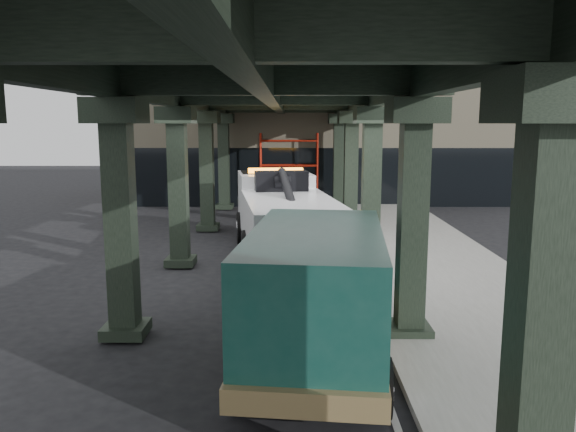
{
  "coord_description": "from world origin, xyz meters",
  "views": [
    {
      "loc": [
        0.1,
        -15.34,
        4.5
      ],
      "look_at": [
        0.02,
        1.6,
        1.7
      ],
      "focal_mm": 35.0,
      "sensor_mm": 36.0,
      "label": 1
    }
  ],
  "objects": [
    {
      "name": "sidewalk",
      "position": [
        4.5,
        2.0,
        0.07
      ],
      "size": [
        5.0,
        40.0,
        0.15
      ],
      "primitive_type": "cube",
      "color": "gray",
      "rests_on": "ground"
    },
    {
      "name": "towed_van",
      "position": [
        0.61,
        -5.08,
        1.4
      ],
      "size": [
        3.12,
        6.62,
        2.6
      ],
      "rotation": [
        0.0,
        0.0,
        -0.11
      ],
      "color": "#13463D",
      "rests_on": "ground"
    },
    {
      "name": "ground",
      "position": [
        0.0,
        0.0,
        0.0
      ],
      "size": [
        90.0,
        90.0,
        0.0
      ],
      "primitive_type": "plane",
      "color": "black",
      "rests_on": "ground"
    },
    {
      "name": "scaffolding",
      "position": [
        0.0,
        14.64,
        2.11
      ],
      "size": [
        3.08,
        0.88,
        4.0
      ],
      "color": "red",
      "rests_on": "ground"
    },
    {
      "name": "lane_stripe",
      "position": [
        1.7,
        2.0,
        0.01
      ],
      "size": [
        0.12,
        38.0,
        0.01
      ],
      "primitive_type": "cube",
      "color": "silver",
      "rests_on": "ground"
    },
    {
      "name": "building",
      "position": [
        2.0,
        20.0,
        4.0
      ],
      "size": [
        22.0,
        10.0,
        8.0
      ],
      "primitive_type": "cube",
      "color": "#C6B793",
      "rests_on": "ground"
    },
    {
      "name": "viaduct",
      "position": [
        -0.4,
        2.0,
        5.46
      ],
      "size": [
        7.4,
        32.0,
        6.4
      ],
      "color": "black",
      "rests_on": "ground"
    },
    {
      "name": "tow_truck",
      "position": [
        -0.16,
        3.07,
        1.49
      ],
      "size": [
        3.82,
        9.56,
        3.05
      ],
      "rotation": [
        0.0,
        0.0,
        0.14
      ],
      "color": "black",
      "rests_on": "ground"
    }
  ]
}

